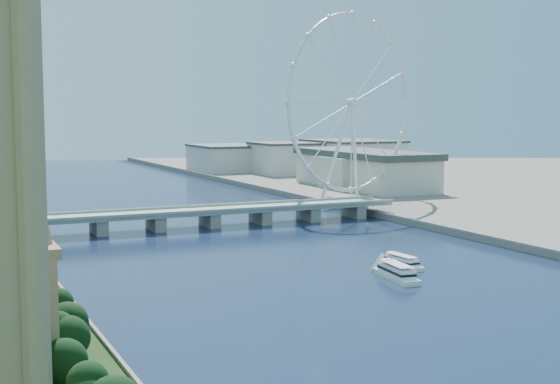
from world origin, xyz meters
TOP-DOWN VIEW (x-y plane):
  - westminster_bridge at (0.00, 300.00)m, footprint 220.00×22.00m
  - london_eye at (119.98, 355.08)m, footprint 113.60×39.12m
  - county_hall at (175.00, 430.00)m, footprint 54.00×144.00m
  - city_skyline at (39.22, 560.08)m, footprint 505.00×280.00m
  - tour_boat_near at (17.99, 144.34)m, footprint 11.14×30.09m
  - tour_boat_far at (32.40, 162.59)m, footprint 7.62×25.42m

SIDE VIEW (x-z plane):
  - county_hall at x=175.00m, z-range -17.50..17.50m
  - tour_boat_near at x=17.99m, z-range -3.24..3.24m
  - tour_boat_far at x=32.40m, z-range -2.75..2.75m
  - westminster_bridge at x=0.00m, z-range 1.88..11.38m
  - city_skyline at x=39.22m, z-range 0.96..32.96m
  - london_eye at x=119.98m, z-range 5.37..129.67m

